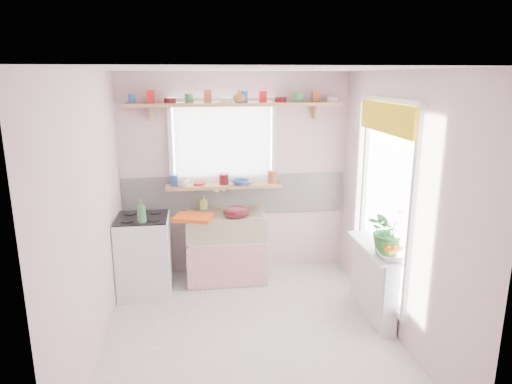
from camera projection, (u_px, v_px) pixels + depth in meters
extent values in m
plane|color=silver|center=(251.00, 334.00, 4.45)|extent=(3.20, 3.20, 0.00)
plane|color=white|center=(250.00, 69.00, 3.83)|extent=(3.20, 3.20, 0.00)
plane|color=beige|center=(235.00, 175.00, 5.67)|extent=(2.80, 0.00, 2.80)
plane|color=beige|center=(285.00, 292.00, 2.60)|extent=(2.80, 0.00, 2.80)
plane|color=beige|center=(91.00, 218.00, 3.96)|extent=(0.00, 3.20, 3.20)
plane|color=beige|center=(397.00, 206.00, 4.32)|extent=(0.00, 3.20, 3.20)
cube|color=white|center=(236.00, 194.00, 5.72)|extent=(2.74, 0.03, 0.50)
cube|color=pink|center=(236.00, 210.00, 5.77)|extent=(2.74, 0.02, 0.12)
cube|color=white|center=(223.00, 143.00, 5.55)|extent=(1.20, 0.01, 1.00)
cube|color=white|center=(223.00, 144.00, 5.49)|extent=(1.15, 0.02, 0.95)
cube|color=white|center=(388.00, 200.00, 4.51)|extent=(0.01, 1.10, 1.90)
cube|color=yellow|center=(386.00, 118.00, 4.30)|extent=(0.03, 1.20, 0.28)
cube|color=white|center=(226.00, 257.00, 5.61)|extent=(0.85, 0.55, 0.55)
cube|color=#D3453E|center=(228.00, 267.00, 5.34)|extent=(0.95, 0.02, 0.53)
cube|color=#BFAD8C|center=(226.00, 225.00, 5.50)|extent=(0.95, 0.55, 0.30)
cylinder|color=silver|center=(224.00, 188.00, 5.64)|extent=(0.03, 0.22, 0.03)
cube|color=white|center=(144.00, 256.00, 5.20)|extent=(0.58, 0.58, 0.90)
cube|color=black|center=(142.00, 218.00, 5.09)|extent=(0.56, 0.56, 0.02)
cylinder|color=black|center=(127.00, 221.00, 4.93)|extent=(0.14, 0.14, 0.01)
cylinder|color=black|center=(154.00, 220.00, 4.97)|extent=(0.14, 0.14, 0.01)
cylinder|color=black|center=(131.00, 213.00, 5.20)|extent=(0.14, 0.14, 0.01)
cylinder|color=black|center=(156.00, 213.00, 5.24)|extent=(0.14, 0.14, 0.01)
cube|color=white|center=(373.00, 282.00, 4.71)|extent=(0.15, 0.90, 0.75)
cube|color=white|center=(373.00, 247.00, 4.61)|extent=(0.22, 0.95, 0.03)
cube|color=tan|center=(224.00, 186.00, 5.57)|extent=(1.40, 0.22, 0.04)
cube|color=tan|center=(235.00, 104.00, 5.33)|extent=(2.52, 0.24, 0.04)
cylinder|color=#3359A5|center=(132.00, 98.00, 5.16)|extent=(0.11, 0.11, 0.12)
cylinder|color=red|center=(151.00, 98.00, 5.19)|extent=(0.11, 0.11, 0.12)
cylinder|color=#590F14|center=(170.00, 100.00, 5.22)|extent=(0.11, 0.11, 0.06)
cylinder|color=#3F7F4C|center=(189.00, 98.00, 5.24)|extent=(0.11, 0.11, 0.12)
cylinder|color=#A55133|center=(208.00, 98.00, 5.27)|extent=(0.11, 0.11, 0.12)
cylinder|color=silver|center=(226.00, 100.00, 5.31)|extent=(0.11, 0.11, 0.06)
cylinder|color=#3359A5|center=(244.00, 97.00, 5.33)|extent=(0.11, 0.11, 0.12)
cylinder|color=red|center=(263.00, 97.00, 5.35)|extent=(0.11, 0.11, 0.12)
cylinder|color=#590F14|center=(281.00, 100.00, 5.39)|extent=(0.11, 0.11, 0.06)
cylinder|color=#3F7F4C|center=(298.00, 97.00, 5.41)|extent=(0.11, 0.11, 0.12)
cylinder|color=#A55133|center=(316.00, 97.00, 5.44)|extent=(0.11, 0.11, 0.12)
cylinder|color=silver|center=(333.00, 99.00, 5.47)|extent=(0.11, 0.11, 0.06)
cylinder|color=#3359A5|center=(172.00, 181.00, 5.47)|extent=(0.11, 0.11, 0.12)
cylinder|color=red|center=(198.00, 180.00, 5.51)|extent=(0.11, 0.11, 0.12)
cylinder|color=#590F14|center=(224.00, 182.00, 5.55)|extent=(0.11, 0.11, 0.06)
cylinder|color=#3F7F4C|center=(249.00, 179.00, 5.59)|extent=(0.11, 0.11, 0.12)
cylinder|color=#A55133|center=(274.00, 178.00, 5.63)|extent=(0.11, 0.11, 0.12)
cube|color=#E94D14|center=(194.00, 217.00, 5.22)|extent=(0.50, 0.43, 0.04)
ellipsoid|color=#4F0D14|center=(236.00, 212.00, 5.27)|extent=(0.34, 0.34, 0.14)
imported|color=#2C6B2B|center=(389.00, 230.00, 4.36)|extent=(0.53, 0.50, 0.48)
imported|color=silver|center=(393.00, 255.00, 4.28)|extent=(0.37, 0.37, 0.08)
imported|color=#336B2B|center=(392.00, 246.00, 4.30)|extent=(0.14, 0.12, 0.22)
imported|color=#D5E264|center=(204.00, 202.00, 5.60)|extent=(0.09, 0.10, 0.17)
imported|color=white|center=(184.00, 183.00, 5.43)|extent=(0.15, 0.15, 0.10)
imported|color=#2F4C99|center=(241.00, 182.00, 5.52)|extent=(0.22, 0.22, 0.06)
imported|color=#A35F32|center=(239.00, 96.00, 5.26)|extent=(0.16, 0.16, 0.15)
imported|color=#3B7645|center=(141.00, 211.00, 4.87)|extent=(0.10, 0.10, 0.25)
sphere|color=orange|center=(394.00, 249.00, 4.26)|extent=(0.08, 0.08, 0.08)
sphere|color=orange|center=(398.00, 248.00, 4.30)|extent=(0.08, 0.08, 0.08)
sphere|color=orange|center=(388.00, 249.00, 4.27)|extent=(0.08, 0.08, 0.08)
cylinder|color=gold|center=(398.00, 250.00, 4.21)|extent=(0.18, 0.04, 0.10)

